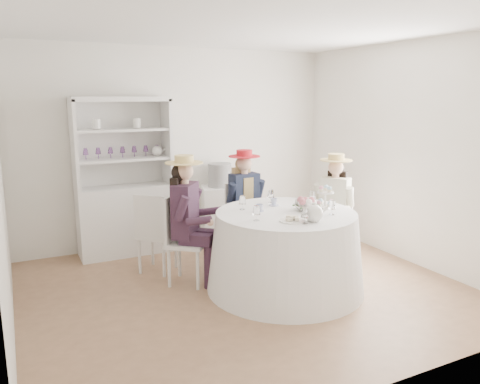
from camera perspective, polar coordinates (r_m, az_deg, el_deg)
name	(u,v)px	position (r m, az deg, el deg)	size (l,w,h in m)	color
ground	(244,288)	(5.17, 0.50, -11.68)	(4.50, 4.50, 0.00)	#876143
ceiling	(245,27)	(4.79, 0.56, 19.47)	(4.50, 4.50, 0.00)	white
wall_back	(180,147)	(6.63, -7.36, 5.51)	(4.50, 4.50, 0.00)	silver
wall_front	(384,205)	(3.18, 17.11, -1.52)	(4.50, 4.50, 0.00)	silver
wall_right	(406,153)	(6.15, 19.63, 4.45)	(4.50, 4.50, 0.00)	silver
tea_table	(285,251)	(5.06, 5.54, -7.15)	(1.68, 1.68, 0.85)	white
hutch	(125,199)	(6.28, -13.87, -0.86)	(1.27, 0.63, 2.04)	silver
side_table	(220,213)	(6.74, -2.43, -2.60)	(0.50, 0.50, 0.78)	silver
hatbox	(220,175)	(6.62, -2.47, 2.08)	(0.33, 0.33, 0.33)	black
guest_left	(187,213)	(5.10, -6.43, -2.50)	(0.61, 0.59, 1.43)	silver
guest_mid	(245,198)	(5.88, 0.62, -0.72)	(0.51, 0.53, 1.39)	silver
guest_right	(334,202)	(5.85, 11.36, -1.22)	(0.58, 0.54, 1.36)	silver
spare_chair	(154,231)	(5.53, -10.41, -4.69)	(0.56, 0.56, 0.95)	silver
teacup_a	(259,208)	(4.94, 2.39, -1.98)	(0.08, 0.08, 0.07)	white
teacup_b	(274,202)	(5.20, 4.15, -1.28)	(0.08, 0.08, 0.07)	white
teacup_c	(302,205)	(5.12, 7.60, -1.63)	(0.08, 0.08, 0.06)	white
flower_bowl	(305,208)	(5.02, 7.89, -1.93)	(0.23, 0.23, 0.06)	white
flower_arrangement	(306,202)	(5.00, 8.07, -1.20)	(0.20, 0.20, 0.07)	#CA6572
table_teapot	(314,213)	(4.59, 8.98, -2.56)	(0.26, 0.18, 0.19)	white
sandwich_plate	(292,220)	(4.57, 6.38, -3.41)	(0.25, 0.25, 0.06)	white
cupcake_stand	(325,199)	(5.20, 10.34, -0.89)	(0.25, 0.25, 0.23)	white
stemware_set	(286,205)	(4.92, 5.66, -1.60)	(0.96, 1.01, 0.15)	white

